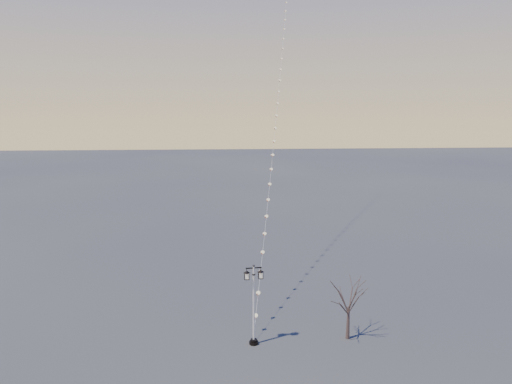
{
  "coord_description": "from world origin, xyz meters",
  "views": [
    {
      "loc": [
        -2.55,
        -29.72,
        16.18
      ],
      "look_at": [
        0.06,
        7.33,
        9.41
      ],
      "focal_mm": 33.31,
      "sensor_mm": 36.0,
      "label": 1
    }
  ],
  "objects": [
    {
      "name": "street_lamp",
      "position": [
        -0.57,
        0.53,
        3.16
      ],
      "size": [
        1.44,
        0.63,
        5.7
      ],
      "rotation": [
        0.0,
        0.0,
        0.12
      ],
      "color": "black",
      "rests_on": "ground"
    },
    {
      "name": "kite_train",
      "position": [
        3.74,
        24.25,
        18.91
      ],
      "size": [
        9.29,
        47.72,
        38.01
      ],
      "rotation": [
        0.0,
        0.0,
        -0.33
      ],
      "color": "#372619",
      "rests_on": "ground"
    },
    {
      "name": "ground",
      "position": [
        0.0,
        0.0,
        0.0
      ],
      "size": [
        300.0,
        300.0,
        0.0
      ],
      "primitive_type": "plane",
      "color": "#3E403F",
      "rests_on": "ground"
    },
    {
      "name": "bare_tree",
      "position": [
        6.08,
        0.84,
        3.01
      ],
      "size": [
        2.62,
        2.62,
        4.34
      ],
      "rotation": [
        0.0,
        0.0,
        -0.38
      ],
      "color": "#42322C",
      "rests_on": "ground"
    }
  ]
}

